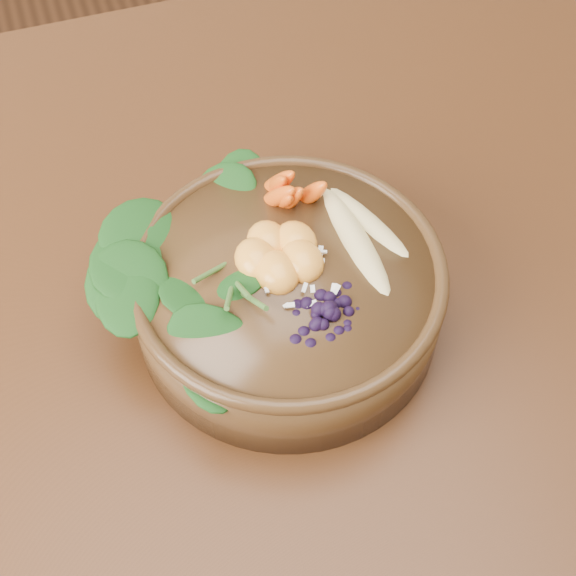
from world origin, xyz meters
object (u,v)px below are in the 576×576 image
object	(u,v)px
carrot_cluster	(292,164)
dining_table	(378,292)
banana_halves	(363,221)
mandarin_cluster	(280,244)
kale_heap	(211,230)
stoneware_bowl	(288,295)
blueberry_pile	(328,301)

from	to	relation	value
carrot_cluster	dining_table	bearing A→B (deg)	-24.17
banana_halves	mandarin_cluster	size ratio (longest dim) A/B	1.82
dining_table	kale_heap	size ratio (longest dim) A/B	9.17
kale_heap	carrot_cluster	world-z (taller)	carrot_cluster
kale_heap	mandarin_cluster	xyz separation A→B (m)	(0.05, -0.03, -0.01)
stoneware_bowl	mandarin_cluster	bearing A→B (deg)	95.90
mandarin_cluster	blueberry_pile	world-z (taller)	blueberry_pile
dining_table	kale_heap	world-z (taller)	kale_heap
carrot_cluster	mandarin_cluster	world-z (taller)	carrot_cluster
stoneware_bowl	banana_halves	xyz separation A→B (m)	(0.07, 0.02, 0.05)
dining_table	blueberry_pile	xyz separation A→B (m)	(-0.11, -0.11, 0.18)
blueberry_pile	kale_heap	bearing A→B (deg)	124.04
banana_halves	mandarin_cluster	distance (m)	0.08
stoneware_bowl	mandarin_cluster	xyz separation A→B (m)	(-0.00, 0.02, 0.05)
stoneware_bowl	blueberry_pile	distance (m)	0.08
carrot_cluster	blueberry_pile	world-z (taller)	carrot_cluster
dining_table	carrot_cluster	distance (m)	0.22
kale_heap	carrot_cluster	size ratio (longest dim) A/B	2.38
dining_table	blueberry_pile	world-z (taller)	blueberry_pile
stoneware_bowl	mandarin_cluster	world-z (taller)	mandarin_cluster
mandarin_cluster	blueberry_pile	xyz separation A→B (m)	(0.02, -0.07, 0.00)
kale_heap	stoneware_bowl	bearing A→B (deg)	-40.89
stoneware_bowl	dining_table	bearing A→B (deg)	26.48
stoneware_bowl	blueberry_pile	bearing A→B (deg)	-74.90
carrot_cluster	stoneware_bowl	bearing A→B (deg)	-123.69
carrot_cluster	kale_heap	bearing A→B (deg)	-169.49
stoneware_bowl	carrot_cluster	size ratio (longest dim) A/B	3.62
banana_halves	carrot_cluster	bearing A→B (deg)	113.06
stoneware_bowl	mandarin_cluster	distance (m)	0.05
carrot_cluster	banana_halves	world-z (taller)	carrot_cluster
kale_heap	blueberry_pile	distance (m)	0.12
dining_table	stoneware_bowl	world-z (taller)	stoneware_bowl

